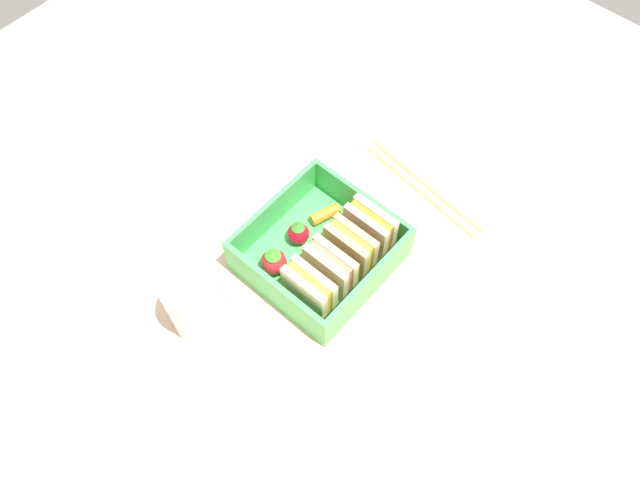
% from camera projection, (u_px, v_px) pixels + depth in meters
% --- Properties ---
extents(ground_plane, '(1.20, 1.20, 0.02)m').
position_uv_depth(ground_plane, '(320.00, 264.00, 0.73)').
color(ground_plane, '#E3B490').
extents(bento_tray, '(0.15, 0.15, 0.01)m').
position_uv_depth(bento_tray, '(320.00, 258.00, 0.72)').
color(bento_tray, '#44B659').
rests_on(bento_tray, ground_plane).
extents(bento_rim, '(0.15, 0.15, 0.04)m').
position_uv_depth(bento_rim, '(320.00, 246.00, 0.69)').
color(bento_rim, '#44B659').
rests_on(bento_rim, bento_tray).
extents(sandwich_left, '(0.02, 0.06, 0.06)m').
position_uv_depth(sandwich_left, '(370.00, 228.00, 0.69)').
color(sandwich_left, '#E3B48E').
rests_on(sandwich_left, bento_tray).
extents(sandwich_center_left, '(0.02, 0.06, 0.06)m').
position_uv_depth(sandwich_center_left, '(350.00, 248.00, 0.68)').
color(sandwich_center_left, tan).
rests_on(sandwich_center_left, bento_tray).
extents(sandwich_center, '(0.02, 0.06, 0.06)m').
position_uv_depth(sandwich_center, '(330.00, 269.00, 0.67)').
color(sandwich_center, '#E2C187').
rests_on(sandwich_center, bento_tray).
extents(sandwich_center_right, '(0.02, 0.06, 0.06)m').
position_uv_depth(sandwich_center_right, '(309.00, 290.00, 0.66)').
color(sandwich_center_right, beige).
rests_on(sandwich_center_right, bento_tray).
extents(carrot_stick_far_left, '(0.04, 0.02, 0.01)m').
position_uv_depth(carrot_stick_far_left, '(325.00, 214.00, 0.73)').
color(carrot_stick_far_left, orange).
rests_on(carrot_stick_far_left, bento_tray).
extents(strawberry_far_left, '(0.03, 0.03, 0.03)m').
position_uv_depth(strawberry_far_left, '(299.00, 233.00, 0.71)').
color(strawberry_far_left, red).
rests_on(strawberry_far_left, bento_tray).
extents(strawberry_left, '(0.03, 0.03, 0.04)m').
position_uv_depth(strawberry_left, '(274.00, 261.00, 0.69)').
color(strawberry_left, red).
rests_on(strawberry_left, bento_tray).
extents(chopstick_pair, '(0.04, 0.18, 0.01)m').
position_uv_depth(chopstick_pair, '(424.00, 186.00, 0.77)').
color(chopstick_pair, tan).
rests_on(chopstick_pair, ground_plane).
extents(drinking_glass, '(0.06, 0.06, 0.08)m').
position_uv_depth(drinking_glass, '(195.00, 303.00, 0.65)').
color(drinking_glass, silver).
rests_on(drinking_glass, ground_plane).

